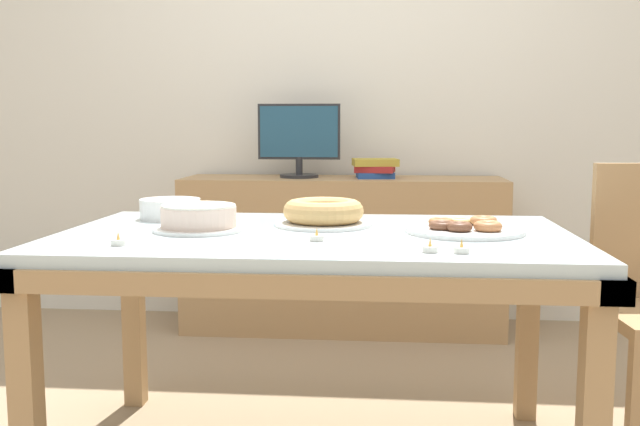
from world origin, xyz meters
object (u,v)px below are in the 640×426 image
at_px(cake_golden_bundt, 323,213).
at_px(plate_stack, 170,209).
at_px(cake_chocolate_round, 199,218).
at_px(tealight_centre, 430,248).
at_px(computer_monitor, 299,141).
at_px(tealight_left_edge, 118,242).
at_px(book_stack, 375,168).
at_px(pastry_platter, 466,228).
at_px(tealight_near_cakes, 317,237).
at_px(tealight_near_front, 461,249).

height_order(cake_golden_bundt, plate_stack, cake_golden_bundt).
relative_size(cake_chocolate_round, tealight_centre, 7.11).
bearing_deg(computer_monitor, cake_golden_bundt, -79.95).
bearing_deg(plate_stack, tealight_left_edge, -87.39).
bearing_deg(book_stack, pastry_platter, -78.68).
relative_size(cake_chocolate_round, cake_golden_bundt, 0.90).
distance_m(tealight_near_cakes, tealight_near_front, 0.42).
bearing_deg(tealight_left_edge, cake_golden_bundt, 39.79).
height_order(cake_chocolate_round, pastry_platter, cake_chocolate_round).
distance_m(cake_golden_bundt, tealight_centre, 0.56).
bearing_deg(tealight_left_edge, tealight_near_front, -2.36).
height_order(pastry_platter, tealight_centre, pastry_platter).
height_order(computer_monitor, book_stack, computer_monitor).
xyz_separation_m(cake_golden_bundt, tealight_near_cakes, (0.01, -0.31, -0.03)).
distance_m(book_stack, cake_golden_bundt, 1.37).
bearing_deg(tealight_near_cakes, tealight_centre, -26.74).
bearing_deg(tealight_near_front, pastry_platter, 81.99).
relative_size(book_stack, tealight_near_front, 6.17).
height_order(cake_chocolate_round, tealight_near_cakes, cake_chocolate_round).
bearing_deg(cake_chocolate_round, book_stack, 70.79).
relative_size(pastry_platter, tealight_left_edge, 9.03).
height_order(tealight_near_cakes, tealight_near_front, same).
bearing_deg(plate_stack, tealight_near_front, -32.45).
xyz_separation_m(book_stack, tealight_centre, (0.16, -1.83, -0.10)).
bearing_deg(tealight_left_edge, tealight_near_cakes, 13.18).
bearing_deg(plate_stack, tealight_centre, -34.45).
distance_m(pastry_platter, tealight_centre, 0.38).
distance_m(book_stack, tealight_near_cakes, 1.68).
xyz_separation_m(tealight_left_edge, tealight_centre, (0.84, -0.03, 0.00)).
bearing_deg(computer_monitor, tealight_near_front, -70.90).
xyz_separation_m(pastry_platter, tealight_near_front, (-0.05, -0.36, -0.00)).
xyz_separation_m(pastry_platter, plate_stack, (-0.99, 0.24, 0.02)).
relative_size(pastry_platter, plate_stack, 1.72).
xyz_separation_m(computer_monitor, pastry_platter, (0.69, -1.47, -0.23)).
distance_m(cake_golden_bundt, plate_stack, 0.56).
xyz_separation_m(plate_stack, tealight_left_edge, (0.03, -0.56, -0.02)).
bearing_deg(tealight_centre, cake_chocolate_round, 155.18).
bearing_deg(pastry_platter, tealight_left_edge, -161.44).
bearing_deg(plate_stack, computer_monitor, 75.99).
bearing_deg(cake_golden_bundt, computer_monitor, 100.05).
bearing_deg(tealight_near_front, tealight_left_edge, 177.64).
bearing_deg(book_stack, tealight_near_cakes, -94.88).
xyz_separation_m(cake_chocolate_round, tealight_left_edge, (-0.15, -0.29, -0.03)).
distance_m(plate_stack, tealight_near_cakes, 0.71).
relative_size(plate_stack, tealight_near_front, 5.25).
height_order(tealight_left_edge, tealight_near_cakes, same).
distance_m(book_stack, tealight_left_edge, 1.92).
bearing_deg(tealight_left_edge, cake_chocolate_round, 62.86).
bearing_deg(tealight_near_front, plate_stack, 147.55).
xyz_separation_m(pastry_platter, tealight_left_edge, (-0.97, -0.33, -0.00)).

